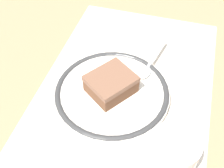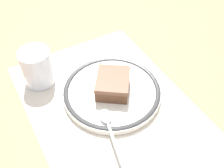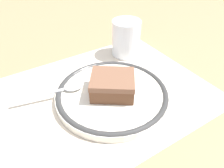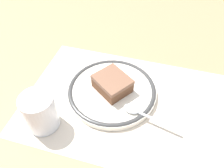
{
  "view_description": "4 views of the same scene",
  "coord_description": "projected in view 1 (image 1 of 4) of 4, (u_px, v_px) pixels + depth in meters",
  "views": [
    {
      "loc": [
        -0.38,
        -0.08,
        0.44
      ],
      "look_at": [
        -0.04,
        0.02,
        0.04
      ],
      "focal_mm": 45.76,
      "sensor_mm": 36.0,
      "label": 1
    },
    {
      "loc": [
        0.31,
        -0.18,
        0.47
      ],
      "look_at": [
        -0.04,
        0.02,
        0.04
      ],
      "focal_mm": 42.65,
      "sensor_mm": 36.0,
      "label": 2
    },
    {
      "loc": [
        0.14,
        0.3,
        0.3
      ],
      "look_at": [
        -0.04,
        0.02,
        0.04
      ],
      "focal_mm": 34.87,
      "sensor_mm": 36.0,
      "label": 3
    },
    {
      "loc": [
        0.06,
        -0.34,
        0.44
      ],
      "look_at": [
        -0.04,
        0.02,
        0.04
      ],
      "focal_mm": 35.89,
      "sensor_mm": 36.0,
      "label": 4
    }
  ],
  "objects": [
    {
      "name": "cup",
      "position": [
        171.0,
        159.0,
        0.43
      ],
      "size": [
        0.07,
        0.07,
        0.09
      ],
      "color": "silver",
      "rests_on": "placemat"
    },
    {
      "name": "ground_plane",
      "position": [
        127.0,
        84.0,
        0.59
      ],
      "size": [
        2.4,
        2.4,
        0.0
      ],
      "primitive_type": "plane",
      "color": "#9E7551"
    },
    {
      "name": "cake_slice",
      "position": [
        111.0,
        84.0,
        0.54
      ],
      "size": [
        0.11,
        0.11,
        0.04
      ],
      "color": "brown",
      "rests_on": "plate"
    },
    {
      "name": "placemat",
      "position": [
        127.0,
        84.0,
        0.59
      ],
      "size": [
        0.49,
        0.34,
        0.0
      ],
      "primitive_type": "cube",
      "color": "beige",
      "rests_on": "ground_plane"
    },
    {
      "name": "plate",
      "position": [
        112.0,
        93.0,
        0.56
      ],
      "size": [
        0.22,
        0.22,
        0.02
      ],
      "color": "silver",
      "rests_on": "placemat"
    },
    {
      "name": "spoon",
      "position": [
        148.0,
        67.0,
        0.59
      ],
      "size": [
        0.14,
        0.05,
        0.01
      ],
      "color": "silver",
      "rests_on": "plate"
    }
  ]
}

